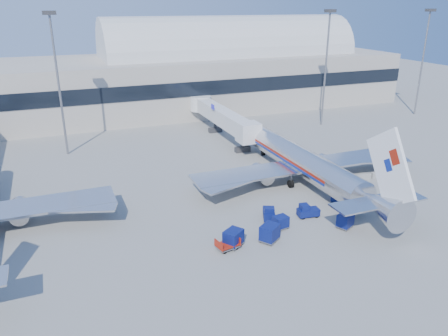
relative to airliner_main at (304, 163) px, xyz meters
name	(u,v)px	position (x,y,z in m)	size (l,w,h in m)	color
ground	(253,207)	(-10.00, -4.51, -2.93)	(260.00, 260.00, 0.00)	gray
terminal	(87,82)	(-23.60, 51.46, 4.60)	(170.00, 28.15, 21.00)	#B2AA9E
airliner_main	(304,163)	(0.00, 0.00, 0.00)	(32.00, 37.26, 12.07)	silver
jetbridge_near	(219,115)	(-2.40, 26.30, 1.00)	(4.40, 27.50, 6.25)	silver
mast_west	(56,64)	(-30.00, 25.49, 11.87)	(2.00, 1.20, 22.60)	slate
mast_east	(327,51)	(20.00, 25.49, 11.87)	(2.00, 1.20, 22.60)	slate
mast_far_east	(425,47)	(45.00, 25.49, 11.87)	(2.00, 1.20, 22.60)	slate
barrier_near	(361,177)	(8.00, -2.51, -2.48)	(3.00, 0.55, 0.90)	#9E9E96
barrier_mid	(380,174)	(11.30, -2.51, -2.48)	(3.00, 0.55, 0.90)	#9E9E96
barrier_far	(398,171)	(14.60, -2.51, -2.48)	(3.00, 0.55, 0.90)	#9E9E96
tug_lead	(307,211)	(-5.20, -9.34, -2.18)	(2.65, 1.57, 1.64)	#0B1453
tug_right	(338,197)	(0.64, -7.24, -2.33)	(2.22, 1.97, 1.31)	#0B1453
tug_left	(269,213)	(-9.69, -8.16, -2.15)	(2.23, 2.90, 1.69)	#0B1453
cart_train_a	(281,222)	(-9.54, -10.68, -2.14)	(1.84, 1.51, 1.48)	#0B1453
cart_train_b	(270,233)	(-11.95, -12.68, -1.94)	(2.63, 2.50, 1.84)	#0B1453
cart_train_c	(233,238)	(-15.90, -12.19, -1.97)	(2.55, 2.42, 1.79)	#0B1453
cart_solo_near	(345,220)	(-2.71, -13.20, -2.06)	(2.26, 2.05, 1.62)	#0B1453
cart_solo_far	(392,206)	(4.58, -12.35, -1.94)	(2.40, 2.03, 1.84)	#0B1453
cart_open_red	(228,245)	(-16.67, -12.54, -2.49)	(2.54, 2.02, 0.61)	slate
ramp_worker	(400,211)	(4.65, -13.71, -2.06)	(0.63, 0.42, 1.74)	#9DF319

